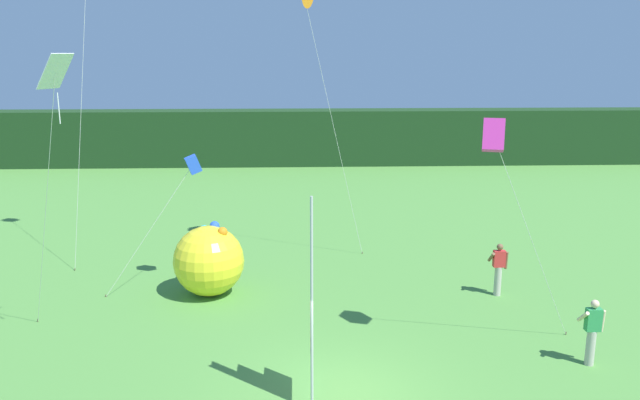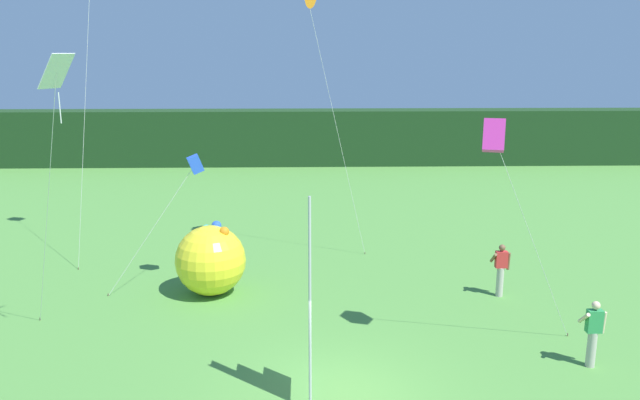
% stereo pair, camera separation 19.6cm
% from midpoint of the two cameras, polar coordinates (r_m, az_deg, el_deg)
% --- Properties ---
extents(ground_plane, '(120.00, 120.00, 0.00)m').
position_cam_midpoint_polar(ground_plane, '(14.59, 1.40, -17.43)').
color(ground_plane, '#518E3D').
extents(distant_treeline, '(80.00, 2.40, 3.66)m').
position_cam_midpoint_polar(distant_treeline, '(42.67, -0.63, 5.70)').
color(distant_treeline, '#193819').
rests_on(distant_treeline, ground).
extents(banner_flag, '(0.06, 1.03, 4.69)m').
position_cam_midpoint_polar(banner_flag, '(13.39, -0.51, -9.60)').
color(banner_flag, '#B7B7BC').
rests_on(banner_flag, ground).
extents(person_near_banner, '(0.55, 0.48, 1.68)m').
position_cam_midpoint_polar(person_near_banner, '(20.44, 16.30, -5.99)').
color(person_near_banner, '#B7B2A3').
rests_on(person_near_banner, ground).
extents(person_mid_field, '(0.55, 0.48, 1.68)m').
position_cam_midpoint_polar(person_mid_field, '(16.81, 23.80, -10.87)').
color(person_mid_field, '#B7B2A3').
rests_on(person_mid_field, ground).
extents(inflatable_balloon, '(2.20, 2.20, 2.28)m').
position_cam_midpoint_polar(inflatable_balloon, '(20.02, -9.59, -5.39)').
color(inflatable_balloon, yellow).
rests_on(inflatable_balloon, ground).
extents(kite_blue_box_0, '(3.06, 1.18, 4.33)m').
position_cam_midpoint_polar(kite_blue_box_0, '(20.15, -10.99, 3.13)').
color(kite_blue_box_0, brown).
rests_on(kite_blue_box_0, ground).
extents(kite_white_diamond_1, '(2.40, 2.76, 7.42)m').
position_cam_midpoint_polar(kite_white_diamond_1, '(15.67, -22.48, 9.53)').
color(kite_white_diamond_1, brown).
rests_on(kite_white_diamond_1, ground).
extents(kite_magenta_box_4, '(3.01, 1.47, 5.98)m').
position_cam_midpoint_polar(kite_magenta_box_4, '(15.19, 15.84, 5.57)').
color(kite_magenta_box_4, brown).
rests_on(kite_magenta_box_4, ground).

